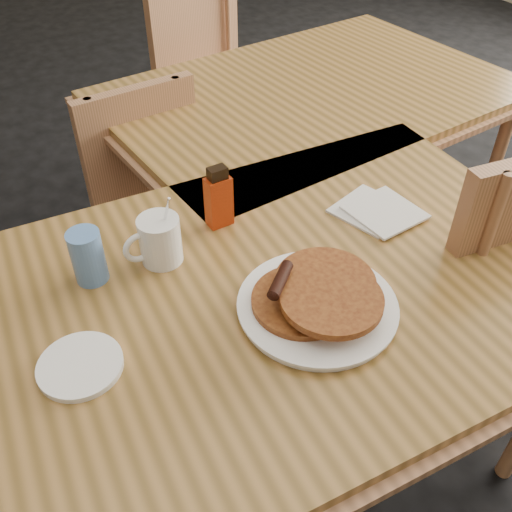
% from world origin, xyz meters
% --- Properties ---
extents(floor, '(10.00, 10.00, 0.00)m').
position_xyz_m(floor, '(0.00, 0.00, 0.00)').
color(floor, black).
rests_on(floor, ground).
extents(main_table, '(1.40, 1.01, 0.75)m').
position_xyz_m(main_table, '(-0.01, 0.03, 0.71)').
color(main_table, '#A07039').
rests_on(main_table, floor).
extents(neighbor_table, '(1.39, 0.98, 0.75)m').
position_xyz_m(neighbor_table, '(0.58, 0.73, 0.71)').
color(neighbor_table, '#A07039').
rests_on(neighbor_table, floor).
extents(chair_main_far, '(0.40, 0.40, 0.84)m').
position_xyz_m(chair_main_far, '(0.02, 0.76, 0.50)').
color(chair_main_far, tan).
rests_on(chair_main_far, floor).
extents(chair_neighbor_far, '(0.56, 0.57, 1.04)m').
position_xyz_m(chair_neighbor_far, '(0.59, 1.50, 0.62)').
color(chair_neighbor_far, tan).
rests_on(chair_neighbor_far, floor).
extents(chair_neighbor_near, '(0.49, 0.50, 0.95)m').
position_xyz_m(chair_neighbor_near, '(0.57, -0.03, 0.57)').
color(chair_neighbor_near, tan).
rests_on(chair_neighbor_near, floor).
extents(pancake_plate, '(0.31, 0.31, 0.09)m').
position_xyz_m(pancake_plate, '(0.02, -0.08, 0.77)').
color(pancake_plate, white).
rests_on(pancake_plate, main_table).
extents(coffee_mug, '(0.13, 0.09, 0.16)m').
position_xyz_m(coffee_mug, '(-0.18, 0.21, 0.80)').
color(coffee_mug, white).
rests_on(coffee_mug, main_table).
extents(syrup_bottle, '(0.06, 0.04, 0.15)m').
position_xyz_m(syrup_bottle, '(-0.01, 0.26, 0.82)').
color(syrup_bottle, maroon).
rests_on(syrup_bottle, main_table).
extents(napkin_stack, '(0.19, 0.20, 0.01)m').
position_xyz_m(napkin_stack, '(0.32, 0.10, 0.76)').
color(napkin_stack, silver).
rests_on(napkin_stack, main_table).
extents(blue_tumbler, '(0.08, 0.08, 0.12)m').
position_xyz_m(blue_tumbler, '(-0.32, 0.23, 0.81)').
color(blue_tumbler, '#5888CF').
rests_on(blue_tumbler, main_table).
extents(side_saucer, '(0.17, 0.17, 0.01)m').
position_xyz_m(side_saucer, '(-0.42, 0.02, 0.76)').
color(side_saucer, white).
rests_on(side_saucer, main_table).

